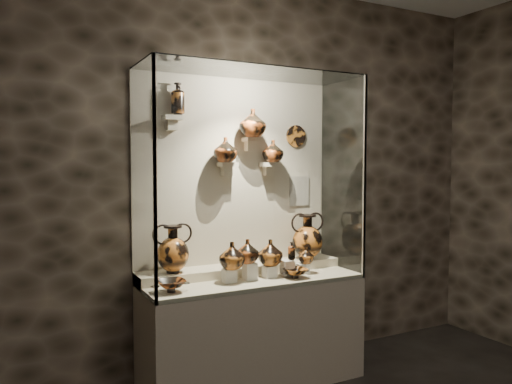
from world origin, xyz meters
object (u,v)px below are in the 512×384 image
amphora_right (307,237)px  jug_b (247,251)px  ovoid_vase_b (253,123)px  ovoid_vase_a (225,150)px  jug_c (270,252)px  ovoid_vase_c (273,151)px  kylix_right (295,272)px  amphora_left (173,249)px  kylix_left (171,285)px  lekythos_tall (178,97)px  lekythos_small (291,250)px  jug_a (232,256)px  jug_e (306,255)px

amphora_right → jug_b: size_ratio=2.11×
amphora_right → ovoid_vase_b: 1.06m
ovoid_vase_a → amphora_right: bearing=4.3°
jug_b → ovoid_vase_a: bearing=95.6°
jug_c → ovoid_vase_c: 0.84m
jug_c → kylix_right: bearing=-47.9°
amphora_left → ovoid_vase_a: size_ratio=1.82×
amphora_right → ovoid_vase_b: (-0.50, 0.05, 0.94)m
ovoid_vase_c → kylix_left: bearing=-167.5°
ovoid_vase_b → kylix_right: bearing=-63.5°
kylix_left → lekythos_tall: (0.18, 0.36, 1.32)m
amphora_right → jug_c: bearing=-169.8°
amphora_right → kylix_right: (-0.31, -0.30, -0.21)m
kylix_right → ovoid_vase_b: bearing=132.1°
amphora_left → jug_c: amphora_left is taller
jug_b → lekythos_small: size_ratio=1.13×
lekythos_tall → ovoid_vase_c: (0.80, -0.03, -0.40)m
lekythos_small → ovoid_vase_b: ovoid_vase_b is taller
jug_a → jug_b: jug_b is taller
kylix_left → ovoid_vase_a: size_ratio=1.31×
amphora_left → lekythos_small: size_ratio=2.22×
jug_a → kylix_right: bearing=-28.0°
jug_e → kylix_left: size_ratio=0.51×
jug_c → ovoid_vase_c: size_ratio=1.10×
jug_a → kylix_right: jug_a is taller
jug_c → ovoid_vase_a: 0.87m
kylix_right → lekythos_tall: size_ratio=0.85×
lekythos_tall → ovoid_vase_a: bearing=-3.8°
amphora_left → ovoid_vase_b: (0.68, 0.03, 0.95)m
lekythos_small → kylix_right: size_ratio=0.69×
kylix_left → lekythos_tall: 1.38m
amphora_right → kylix_left: size_ratio=1.49×
amphora_right → lekythos_small: (-0.28, -0.19, -0.06)m
lekythos_small → kylix_left: 1.02m
amphora_right → lekythos_small: size_ratio=2.38×
lekythos_tall → jug_a: bearing=-42.4°
jug_e → lekythos_tall: size_ratio=0.48×
lekythos_small → jug_b: bearing=177.6°
lekythos_small → ovoid_vase_a: bearing=149.4°
lekythos_small → ovoid_vase_a: (-0.45, 0.25, 0.79)m
amphora_left → amphora_right: size_ratio=0.93×
jug_e → ovoid_vase_a: 1.06m
amphora_left → lekythos_small: amphora_left is taller
jug_a → ovoid_vase_c: (0.49, 0.27, 0.78)m
ovoid_vase_a → kylix_right: bearing=-31.5°
ovoid_vase_a → ovoid_vase_b: (0.23, -0.01, 0.21)m
lekythos_small → ovoid_vase_a: size_ratio=0.82×
jug_b → amphora_right: bearing=6.0°
jug_e → ovoid_vase_a: (-0.58, 0.26, 0.84)m
jug_a → ovoid_vase_c: bearing=11.5°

